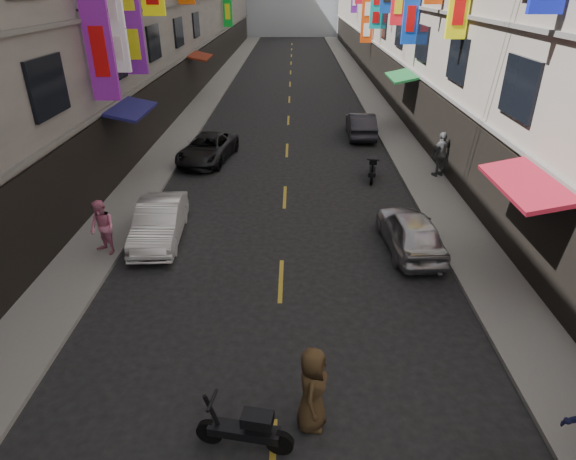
{
  "coord_description": "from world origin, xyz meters",
  "views": [
    {
      "loc": [
        0.35,
        6.5,
        7.52
      ],
      "look_at": [
        0.25,
        14.2,
        3.57
      ],
      "focal_mm": 30.0,
      "sensor_mm": 36.0,
      "label": 1
    }
  ],
  "objects_px": {
    "car_left_mid": "(159,222)",
    "pedestrian_rfar": "(441,154)",
    "scooter_far_right": "(373,169)",
    "car_right_mid": "(410,231)",
    "pedestrian_crossing": "(313,389)",
    "car_left_far": "(208,148)",
    "car_right_far": "(361,125)",
    "pedestrian_lfar": "(102,228)",
    "scooter_crossing": "(246,430)"
  },
  "relations": [
    {
      "from": "car_right_mid",
      "to": "pedestrian_lfar",
      "type": "distance_m",
      "value": 9.42
    },
    {
      "from": "scooter_crossing",
      "to": "scooter_far_right",
      "type": "height_order",
      "value": "same"
    },
    {
      "from": "scooter_crossing",
      "to": "pedestrian_lfar",
      "type": "xyz_separation_m",
      "value": [
        -4.92,
        6.83,
        0.54
      ]
    },
    {
      "from": "car_right_mid",
      "to": "pedestrian_rfar",
      "type": "xyz_separation_m",
      "value": [
        2.6,
        6.29,
        0.43
      ]
    },
    {
      "from": "car_right_far",
      "to": "car_left_far",
      "type": "bearing_deg",
      "value": 29.66
    },
    {
      "from": "scooter_far_right",
      "to": "pedestrian_lfar",
      "type": "xyz_separation_m",
      "value": [
        -9.13,
        -6.76,
        0.54
      ]
    },
    {
      "from": "car_right_mid",
      "to": "car_left_far",
      "type": "bearing_deg",
      "value": -51.57
    },
    {
      "from": "car_right_far",
      "to": "pedestrian_rfar",
      "type": "distance_m",
      "value": 6.86
    },
    {
      "from": "car_right_far",
      "to": "pedestrian_crossing",
      "type": "relative_size",
      "value": 2.23
    },
    {
      "from": "car_left_mid",
      "to": "scooter_crossing",
      "type": "bearing_deg",
      "value": -70.09
    },
    {
      "from": "scooter_crossing",
      "to": "car_left_mid",
      "type": "bearing_deg",
      "value": 33.74
    },
    {
      "from": "car_left_far",
      "to": "car_right_far",
      "type": "height_order",
      "value": "car_right_far"
    },
    {
      "from": "car_left_mid",
      "to": "car_right_mid",
      "type": "distance_m",
      "value": 8.02
    },
    {
      "from": "scooter_crossing",
      "to": "car_right_mid",
      "type": "distance_m",
      "value": 8.64
    },
    {
      "from": "pedestrian_rfar",
      "to": "pedestrian_crossing",
      "type": "height_order",
      "value": "pedestrian_rfar"
    },
    {
      "from": "scooter_far_right",
      "to": "car_right_far",
      "type": "bearing_deg",
      "value": -82.18
    },
    {
      "from": "pedestrian_lfar",
      "to": "car_right_mid",
      "type": "bearing_deg",
      "value": 37.59
    },
    {
      "from": "scooter_crossing",
      "to": "car_right_far",
      "type": "distance_m",
      "value": 20.51
    },
    {
      "from": "car_left_far",
      "to": "pedestrian_rfar",
      "type": "bearing_deg",
      "value": -2.36
    },
    {
      "from": "pedestrian_crossing",
      "to": "car_left_far",
      "type": "bearing_deg",
      "value": 26.78
    },
    {
      "from": "scooter_far_right",
      "to": "pedestrian_rfar",
      "type": "relative_size",
      "value": 0.94
    },
    {
      "from": "scooter_crossing",
      "to": "car_left_far",
      "type": "xyz_separation_m",
      "value": [
        -3.24,
        15.87,
        0.16
      ]
    },
    {
      "from": "car_left_mid",
      "to": "car_right_far",
      "type": "relative_size",
      "value": 0.98
    },
    {
      "from": "pedestrian_lfar",
      "to": "pedestrian_rfar",
      "type": "xyz_separation_m",
      "value": [
        12.0,
        6.85,
        0.09
      ]
    },
    {
      "from": "scooter_far_right",
      "to": "pedestrian_rfar",
      "type": "height_order",
      "value": "pedestrian_rfar"
    },
    {
      "from": "scooter_far_right",
      "to": "car_left_mid",
      "type": "xyz_separation_m",
      "value": [
        -7.73,
        -5.65,
        0.2
      ]
    },
    {
      "from": "car_left_mid",
      "to": "scooter_far_right",
      "type": "bearing_deg",
      "value": 32.18
    },
    {
      "from": "car_left_mid",
      "to": "pedestrian_rfar",
      "type": "bearing_deg",
      "value": 24.44
    },
    {
      "from": "scooter_crossing",
      "to": "pedestrian_lfar",
      "type": "distance_m",
      "value": 8.44
    },
    {
      "from": "scooter_far_right",
      "to": "car_left_mid",
      "type": "height_order",
      "value": "car_left_mid"
    },
    {
      "from": "scooter_crossing",
      "to": "car_right_mid",
      "type": "relative_size",
      "value": 0.47
    },
    {
      "from": "car_right_mid",
      "to": "pedestrian_rfar",
      "type": "height_order",
      "value": "pedestrian_rfar"
    },
    {
      "from": "car_left_mid",
      "to": "pedestrian_crossing",
      "type": "height_order",
      "value": "pedestrian_crossing"
    },
    {
      "from": "car_right_far",
      "to": "pedestrian_lfar",
      "type": "xyz_separation_m",
      "value": [
        -9.4,
        -13.18,
        0.33
      ]
    },
    {
      "from": "car_right_mid",
      "to": "pedestrian_crossing",
      "type": "distance_m",
      "value": 7.61
    },
    {
      "from": "pedestrian_lfar",
      "to": "scooter_crossing",
      "type": "bearing_deg",
      "value": -20.04
    },
    {
      "from": "scooter_crossing",
      "to": "car_left_far",
      "type": "relative_size",
      "value": 0.41
    },
    {
      "from": "car_left_mid",
      "to": "car_left_far",
      "type": "distance_m",
      "value": 7.93
    },
    {
      "from": "scooter_crossing",
      "to": "car_left_mid",
      "type": "distance_m",
      "value": 8.69
    },
    {
      "from": "pedestrian_rfar",
      "to": "car_left_mid",
      "type": "bearing_deg",
      "value": 3.71
    },
    {
      "from": "scooter_far_right",
      "to": "scooter_crossing",
      "type": "bearing_deg",
      "value": 82.99
    },
    {
      "from": "scooter_far_right",
      "to": "pedestrian_crossing",
      "type": "relative_size",
      "value": 1.0
    },
    {
      "from": "scooter_crossing",
      "to": "scooter_far_right",
      "type": "xyz_separation_m",
      "value": [
        4.21,
        13.6,
        0.0
      ]
    },
    {
      "from": "car_left_far",
      "to": "car_right_far",
      "type": "relative_size",
      "value": 1.09
    },
    {
      "from": "car_left_far",
      "to": "pedestrian_crossing",
      "type": "bearing_deg",
      "value": -64.26
    },
    {
      "from": "car_left_far",
      "to": "pedestrian_rfar",
      "type": "xyz_separation_m",
      "value": [
        10.32,
        -2.19,
        0.47
      ]
    },
    {
      "from": "pedestrian_lfar",
      "to": "car_left_mid",
      "type": "bearing_deg",
      "value": 72.56
    },
    {
      "from": "car_right_far",
      "to": "pedestrian_crossing",
      "type": "height_order",
      "value": "pedestrian_crossing"
    },
    {
      "from": "car_left_far",
      "to": "car_left_mid",
      "type": "bearing_deg",
      "value": -82.42
    },
    {
      "from": "car_right_mid",
      "to": "pedestrian_lfar",
      "type": "height_order",
      "value": "pedestrian_lfar"
    }
  ]
}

